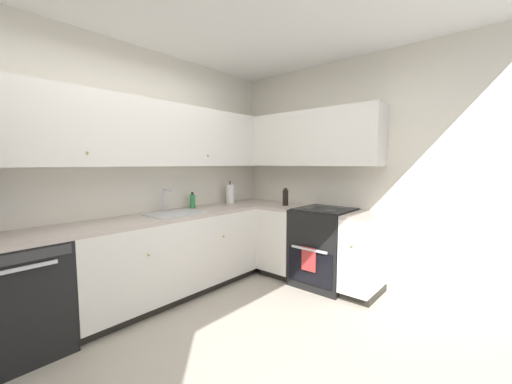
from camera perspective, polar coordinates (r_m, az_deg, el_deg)
The scene contains 16 objects.
ground_plane at distance 2.44m, azimuth -5.55°, elevation -30.47°, with size 4.14×3.18×0.02m, color #A89E8E.
wall_back at distance 3.35m, azimuth -25.27°, elevation 3.04°, with size 4.24×0.05×2.62m, color silver.
wall_right at distance 3.74m, azimuth 18.18°, elevation 3.48°, with size 0.05×3.28×2.62m, color silver.
dishwasher at distance 2.94m, azimuth -38.31°, elevation -15.48°, with size 0.60×0.63×0.85m.
lower_cabinets_back at distance 3.42m, azimuth -15.44°, elevation -11.60°, with size 2.05×0.62×0.85m.
countertop_back at distance 3.32m, azimuth -15.64°, elevation -4.32°, with size 3.25×0.60×0.04m, color #B7A89E.
lower_cabinets_right at distance 3.74m, azimuth 10.89°, elevation -10.05°, with size 0.62×1.41×0.85m.
countertop_right at distance 3.64m, azimuth 10.99°, elevation -3.36°, with size 0.60×1.41×0.03m.
oven_range at distance 3.68m, azimuth 12.73°, elevation -9.95°, with size 0.68×0.62×1.04m.
upper_cabinets_back at distance 3.32m, azimuth -19.71°, elevation 10.28°, with size 2.93×0.34×0.66m.
upper_cabinets_right at distance 3.87m, azimuth 8.77°, elevation 9.79°, with size 0.32×1.96×0.66m.
sink at distance 3.32m, azimuth -14.74°, elevation -4.68°, with size 0.58×0.40×0.10m.
faucet at distance 3.47m, azimuth -16.72°, elevation -1.18°, with size 0.07×0.16×0.25m.
soap_bottle at distance 3.68m, azimuth -11.89°, elevation -1.69°, with size 0.07×0.07×0.19m.
paper_towel_roll at distance 4.06m, azimuth -4.91°, elevation -0.36°, with size 0.11×0.11×0.31m.
oil_bottle at distance 3.85m, azimuth 5.58°, elevation -1.01°, with size 0.07×0.07×0.22m.
Camera 1 is at (-1.36, -1.44, 1.42)m, focal length 21.20 mm.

